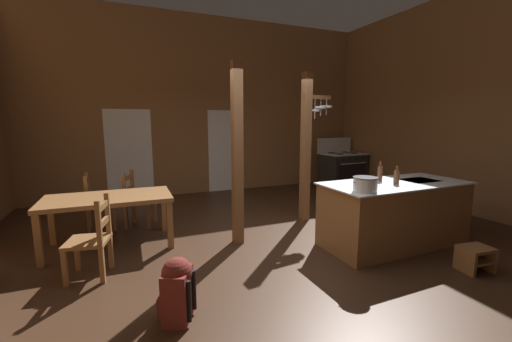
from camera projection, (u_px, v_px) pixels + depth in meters
The scene contains 19 objects.
ground_plane at pixel (282, 253), 4.51m from camera, with size 9.04×8.79×0.10m, color #382316.
wall_back at pixel (207, 107), 7.87m from camera, with size 9.04×0.14×4.27m, color brown.
wall_right at pixel (489, 102), 5.77m from camera, with size 0.14×8.79×4.27m, color brown.
glazed_door_back_left at pixel (129, 155), 7.27m from camera, with size 1.00×0.01×2.05m, color white.
glazed_panel_back_right at pixel (225, 151), 8.13m from camera, with size 0.84×0.01×2.05m, color white.
kitchen_island at pixel (394, 214), 4.64m from camera, with size 2.17×0.99×0.92m.
stove_range at pixel (342, 170), 8.60m from camera, with size 1.19×0.88×1.32m.
support_post_with_pot_rack at pixel (307, 143), 5.66m from camera, with size 0.64×0.25×2.62m.
support_post_center at pixel (237, 155), 4.56m from camera, with size 0.14×0.14×2.62m.
step_stool at pixel (475, 257), 3.84m from camera, with size 0.39×0.32×0.30m.
dining_table at pixel (108, 203), 4.52m from camera, with size 1.71×0.92×0.74m.
ladderback_chair_near_window at pixel (92, 239), 3.66m from camera, with size 0.52×0.52×0.95m.
ladderback_chair_by_post at pixel (97, 203), 5.25m from camera, with size 0.46×0.46×0.95m.
ladderback_chair_at_table_end at pixel (137, 200), 5.45m from camera, with size 0.57×0.57×0.95m.
backpack at pixel (177, 287), 2.87m from camera, with size 0.37×0.38×0.60m.
stockpot_on_counter at pixel (365, 184), 3.98m from camera, with size 0.37×0.30×0.18m.
mixing_bowl_on_counter at pixel (368, 185), 4.22m from camera, with size 0.17×0.17×0.06m.
bottle_tall_on_counter at pixel (380, 173), 4.69m from camera, with size 0.07×0.07×0.29m.
bottle_short_on_counter at pixel (397, 177), 4.45m from camera, with size 0.08×0.08×0.25m.
Camera 1 is at (-1.99, -3.80, 1.81)m, focal length 22.34 mm.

